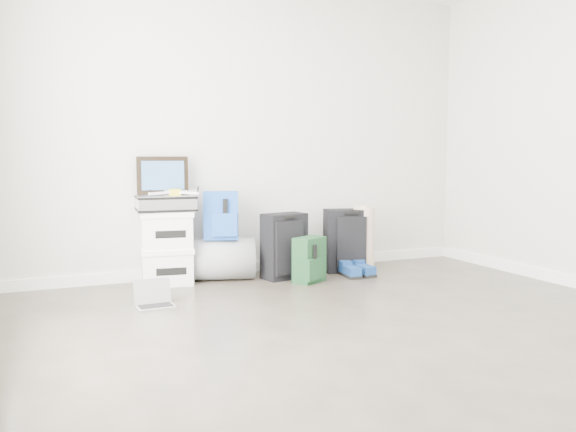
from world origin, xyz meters
name	(u,v)px	position (x,y,z in m)	size (l,w,h in m)	color
ground	(403,347)	(0.00, 0.00, 0.00)	(5.00, 5.00, 0.00)	#322D24
room_envelope	(407,49)	(0.00, 0.02, 1.72)	(4.52, 5.02, 2.71)	beige
boxes_stack	(167,247)	(-0.88, 2.30, 0.32)	(0.49, 0.42, 0.64)	white
briefcase	(166,203)	(-0.88, 2.30, 0.71)	(0.48, 0.35, 0.14)	#B2B2B7
painting	(163,175)	(-0.88, 2.40, 0.94)	(0.44, 0.13, 0.33)	black
drone	(175,192)	(-0.80, 2.28, 0.80)	(0.51, 0.51, 0.05)	gold
duffel_bag	(221,259)	(-0.40, 2.28, 0.19)	(0.37, 0.37, 0.60)	gray
blue_backpack	(221,216)	(-0.40, 2.25, 0.58)	(0.35, 0.30, 0.42)	#1947A5
large_suitcase	(284,246)	(0.14, 2.09, 0.30)	(0.42, 0.31, 0.59)	black
green_backpack	(310,261)	(0.28, 1.85, 0.19)	(0.33, 0.31, 0.40)	#143718
carry_on	(346,241)	(0.81, 2.15, 0.30)	(0.42, 0.32, 0.60)	black
shoes	(356,271)	(0.80, 1.92, 0.05)	(0.28, 0.31, 0.10)	black
rolled_rug	(364,239)	(0.98, 2.11, 0.31)	(0.20, 0.20, 0.62)	tan
laptop	(154,300)	(-1.15, 1.56, 0.05)	(0.29, 0.21, 0.20)	#BBBABF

